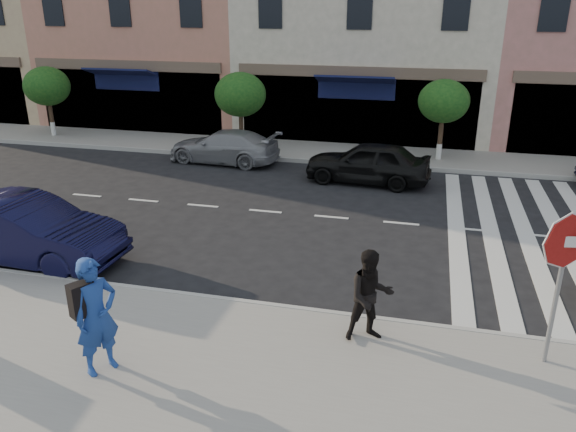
# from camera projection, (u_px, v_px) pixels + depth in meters

# --- Properties ---
(ground) EXTENTS (120.00, 120.00, 0.00)m
(ground) POSITION_uv_depth(u_px,v_px,m) (301.00, 279.00, 12.68)
(ground) COLOR black
(ground) RESTS_ON ground
(sidewalk_near) EXTENTS (60.00, 4.50, 0.15)m
(sidewalk_near) POSITION_uv_depth(u_px,v_px,m) (251.00, 377.00, 9.26)
(sidewalk_near) COLOR gray
(sidewalk_near) RESTS_ON ground
(sidewalk_far) EXTENTS (60.00, 3.00, 0.15)m
(sidewalk_far) POSITION_uv_depth(u_px,v_px,m) (361.00, 155.00, 22.61)
(sidewalk_far) COLOR gray
(sidewalk_far) RESTS_ON ground
(building_centre) EXTENTS (11.00, 9.00, 11.00)m
(building_centre) POSITION_uv_depth(u_px,v_px,m) (372.00, 9.00, 26.21)
(building_centre) COLOR beige
(building_centre) RESTS_ON ground
(street_tree_wa) EXTENTS (2.00, 2.00, 3.05)m
(street_tree_wa) POSITION_uv_depth(u_px,v_px,m) (47.00, 87.00, 24.79)
(street_tree_wa) COLOR #473323
(street_tree_wa) RESTS_ON sidewalk_far
(street_tree_wb) EXTENTS (2.10, 2.10, 3.06)m
(street_tree_wb) POSITION_uv_depth(u_px,v_px,m) (240.00, 95.00, 22.76)
(street_tree_wb) COLOR #473323
(street_tree_wb) RESTS_ON sidewalk_far
(street_tree_c) EXTENTS (1.90, 1.90, 3.04)m
(street_tree_c) POSITION_uv_depth(u_px,v_px,m) (444.00, 102.00, 20.93)
(street_tree_c) COLOR #473323
(street_tree_c) RESTS_ON sidewalk_far
(stop_sign) EXTENTS (0.95, 0.21, 2.72)m
(stop_sign) POSITION_uv_depth(u_px,v_px,m) (564.00, 257.00, 8.83)
(stop_sign) COLOR gray
(stop_sign) RESTS_ON sidewalk_near
(photographer) EXTENTS (0.79, 0.88, 2.02)m
(photographer) POSITION_uv_depth(u_px,v_px,m) (96.00, 316.00, 8.99)
(photographer) COLOR navy
(photographer) RESTS_ON sidewalk_near
(walker) EXTENTS (1.03, 0.92, 1.73)m
(walker) POSITION_uv_depth(u_px,v_px,m) (370.00, 296.00, 9.89)
(walker) COLOR black
(walker) RESTS_ON sidewalk_near
(car_near_mid) EXTENTS (4.81, 1.82, 1.57)m
(car_near_mid) POSITION_uv_depth(u_px,v_px,m) (25.00, 230.00, 13.32)
(car_near_mid) COLOR black
(car_near_mid) RESTS_ON ground
(car_far_left) EXTENTS (4.47, 2.14, 1.26)m
(car_far_left) POSITION_uv_depth(u_px,v_px,m) (224.00, 146.00, 21.61)
(car_far_left) COLOR gray
(car_far_left) RESTS_ON ground
(car_far_mid) EXTENTS (4.36, 2.07, 1.44)m
(car_far_mid) POSITION_uv_depth(u_px,v_px,m) (368.00, 162.00, 19.16)
(car_far_mid) COLOR black
(car_far_mid) RESTS_ON ground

